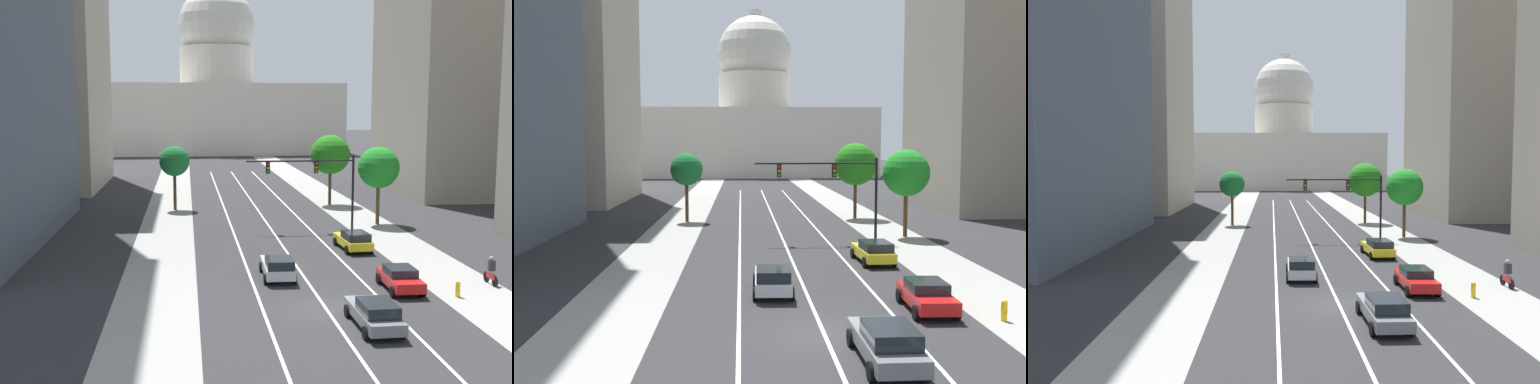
{
  "view_description": "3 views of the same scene",
  "coord_description": "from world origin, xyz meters",
  "views": [
    {
      "loc": [
        -7.14,
        -31.41,
        10.51
      ],
      "look_at": [
        -1.53,
        19.61,
        3.54
      ],
      "focal_mm": 44.74,
      "sensor_mm": 36.0,
      "label": 1
    },
    {
      "loc": [
        -3.19,
        -21.65,
        7.34
      ],
      "look_at": [
        -1.1,
        20.02,
        3.88
      ],
      "focal_mm": 40.61,
      "sensor_mm": 36.0,
      "label": 2
    },
    {
      "loc": [
        -3.58,
        -25.06,
        7.6
      ],
      "look_at": [
        -2.31,
        24.51,
        4.51
      ],
      "focal_mm": 34.0,
      "sensor_mm": 36.0,
      "label": 3
    }
  ],
  "objects": [
    {
      "name": "traffic_signal_mast",
      "position": [
        3.9,
        21.04,
        4.66
      ],
      "size": [
        9.21,
        0.39,
        6.32
      ],
      "color": "black",
      "rests_on": "ground"
    },
    {
      "name": "lane_stripe_right",
      "position": [
        3.31,
        25.0,
        0.01
      ],
      "size": [
        0.16,
        90.0,
        0.01
      ],
      "primitive_type": "cube",
      "color": "white",
      "rests_on": "ground"
    },
    {
      "name": "ground_plane",
      "position": [
        0.0,
        40.0,
        0.0
      ],
      "size": [
        400.0,
        400.0,
        0.0
      ],
      "primitive_type": "plane",
      "color": "#2B2B2D"
    },
    {
      "name": "lane_stripe_left",
      "position": [
        -3.31,
        25.0,
        0.01
      ],
      "size": [
        0.16,
        90.0,
        0.01
      ],
      "primitive_type": "cube",
      "color": "white",
      "rests_on": "ground"
    },
    {
      "name": "fire_hydrant",
      "position": [
        7.7,
        1.34,
        0.46
      ],
      "size": [
        0.26,
        0.35,
        0.91
      ],
      "color": "yellow",
      "rests_on": "ground"
    },
    {
      "name": "car_silver",
      "position": [
        -1.66,
        6.14,
        0.75
      ],
      "size": [
        2.05,
        4.35,
        1.45
      ],
      "rotation": [
        0.0,
        0.0,
        1.54
      ],
      "color": "#B2B5BA",
      "rests_on": "ground"
    },
    {
      "name": "office_tower_far_left",
      "position": [
        -27.07,
        53.84,
        24.81
      ],
      "size": [
        18.75,
        23.66,
        49.55
      ],
      "color": "#B7AD99",
      "rests_on": "ground"
    },
    {
      "name": "office_tower_far_right",
      "position": [
        27.92,
        43.32,
        27.44
      ],
      "size": [
        20.5,
        21.04,
        54.81
      ],
      "color": "#9E9384",
      "rests_on": "ground"
    },
    {
      "name": "car_gray",
      "position": [
        1.66,
        -3.05,
        0.74
      ],
      "size": [
        1.98,
        4.67,
        1.42
      ],
      "rotation": [
        0.0,
        0.0,
        1.58
      ],
      "color": "slate",
      "rests_on": "ground"
    },
    {
      "name": "sidewalk_right",
      "position": [
        8.9,
        35.0,
        0.01
      ],
      "size": [
        4.58,
        130.0,
        0.01
      ],
      "primitive_type": "cube",
      "color": "gray",
      "rests_on": "ground"
    },
    {
      "name": "car_red",
      "position": [
        4.96,
        2.99,
        0.71
      ],
      "size": [
        1.99,
        4.07,
        1.35
      ],
      "rotation": [
        0.0,
        0.0,
        1.55
      ],
      "color": "red",
      "rests_on": "ground"
    },
    {
      "name": "lane_stripe_center",
      "position": [
        0.0,
        25.0,
        0.01
      ],
      "size": [
        0.16,
        90.0,
        0.01
      ],
      "primitive_type": "cube",
      "color": "white",
      "rests_on": "ground"
    },
    {
      "name": "street_tree_mid_left",
      "position": [
        -8.32,
        33.03,
        4.93
      ],
      "size": [
        3.05,
        3.05,
        6.49
      ],
      "color": "#51381E",
      "rests_on": "ground"
    },
    {
      "name": "cyclist",
      "position": [
        10.65,
        3.44,
        0.85
      ],
      "size": [
        0.36,
        1.7,
        1.72
      ],
      "rotation": [
        0.0,
        0.0,
        1.59
      ],
      "color": "black",
      "rests_on": "ground"
    },
    {
      "name": "car_yellow",
      "position": [
        4.97,
        13.26,
        0.75
      ],
      "size": [
        2.15,
        4.45,
        1.43
      ],
      "rotation": [
        0.0,
        0.0,
        1.61
      ],
      "color": "yellow",
      "rests_on": "ground"
    },
    {
      "name": "sidewalk_left",
      "position": [
        -8.9,
        35.0,
        0.01
      ],
      "size": [
        4.58,
        130.0,
        0.01
      ],
      "primitive_type": "cube",
      "color": "gray",
      "rests_on": "ground"
    },
    {
      "name": "capitol_building",
      "position": [
        0.0,
        113.84,
        12.25
      ],
      "size": [
        53.54,
        25.01,
        37.88
      ],
      "color": "beige",
      "rests_on": "ground"
    },
    {
      "name": "street_tree_far_right",
      "position": [
        8.04,
        34.65,
        5.36
      ],
      "size": [
        4.17,
        4.17,
        7.46
      ],
      "color": "#51381E",
      "rests_on": "ground"
    },
    {
      "name": "street_tree_near_right",
      "position": [
        9.76,
        23.11,
        5.06
      ],
      "size": [
        3.68,
        3.68,
        6.92
      ],
      "color": "#51381E",
      "rests_on": "ground"
    }
  ]
}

